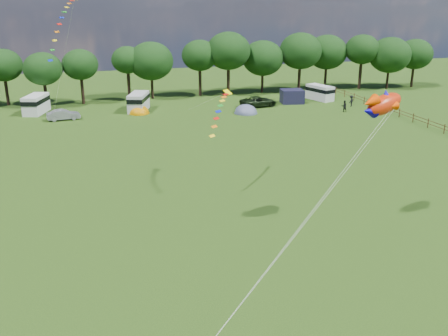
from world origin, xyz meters
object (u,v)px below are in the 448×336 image
object	(u,v)px
fish_kite	(382,105)
walker_a	(344,106)
campervan_b	(36,104)
campervan_c	(138,101)
campervan_d	(320,92)
walker_b	(351,101)
tent_greyblue	(246,113)
car_b	(63,115)
car_d	(259,102)
tent_orange	(139,113)

from	to	relation	value
fish_kite	walker_a	xyz separation A→B (m)	(16.73, 34.03, -7.97)
campervan_b	campervan_c	size ratio (longest dim) A/B	1.00
campervan_d	walker_b	xyz separation A→B (m)	(2.26, -5.86, -0.41)
campervan_c	tent_greyblue	xyz separation A→B (m)	(14.28, -5.75, -1.34)
car_b	fish_kite	size ratio (longest dim) A/B	1.05
car_d	campervan_c	bearing A→B (deg)	74.98
campervan_c	walker_b	world-z (taller)	campervan_c
campervan_b	fish_kite	bearing A→B (deg)	-133.75
car_b	fish_kite	distance (m)	46.08
campervan_d	tent_greyblue	size ratio (longest dim) A/B	1.41
campervan_b	campervan_d	bearing A→B (deg)	-75.91
car_b	car_d	bearing A→B (deg)	-94.40
campervan_b	campervan_c	xyz separation A→B (m)	(14.00, -2.43, -0.00)
walker_a	walker_b	size ratio (longest dim) A/B	0.99
campervan_c	walker_a	size ratio (longest dim) A/B	3.39
campervan_c	campervan_b	bearing A→B (deg)	99.75
walker_a	tent_greyblue	bearing A→B (deg)	-8.33
car_b	campervan_b	bearing A→B (deg)	28.55
car_d	tent_orange	size ratio (longest dim) A/B	1.75
campervan_c	tent_orange	xyz separation A→B (m)	(-0.21, -1.69, -1.34)
car_b	car_d	size ratio (longest dim) A/B	0.71
car_d	walker_a	bearing A→B (deg)	-131.15
car_b	campervan_b	distance (m)	6.54
car_d	campervan_c	distance (m)	17.63
campervan_b	tent_greyblue	world-z (taller)	campervan_b
campervan_b	campervan_c	world-z (taller)	campervan_b
walker_b	campervan_d	bearing A→B (deg)	-103.75
fish_kite	walker_a	bearing A→B (deg)	46.00
campervan_b	walker_b	world-z (taller)	campervan_b
campervan_b	tent_greyblue	bearing A→B (deg)	-88.99
campervan_d	walker_a	world-z (taller)	campervan_d
campervan_b	campervan_c	bearing A→B (deg)	-82.69
campervan_c	tent_greyblue	world-z (taller)	campervan_c
tent_greyblue	campervan_c	bearing A→B (deg)	158.07
car_b	walker_b	world-z (taller)	walker_b
car_b	campervan_b	size ratio (longest dim) A/B	0.71
campervan_c	walker_a	bearing A→B (deg)	-87.95
car_d	walker_a	distance (m)	12.45
campervan_b	campervan_d	world-z (taller)	campervan_b
campervan_c	campervan_d	xyz separation A→B (m)	(28.60, 0.16, -0.12)
car_d	campervan_c	world-z (taller)	campervan_c
tent_orange	tent_greyblue	xyz separation A→B (m)	(14.49, -4.06, -0.00)
campervan_b	tent_greyblue	distance (m)	29.47
campervan_b	tent_orange	bearing A→B (deg)	-89.47
tent_orange	walker_a	world-z (taller)	walker_a
car_b	tent_greyblue	bearing A→B (deg)	-102.72
fish_kite	campervan_b	bearing A→B (deg)	101.30
campervan_d	campervan_c	bearing A→B (deg)	73.46
fish_kite	campervan_c	bearing A→B (deg)	86.86
campervan_b	fish_kite	world-z (taller)	fish_kite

